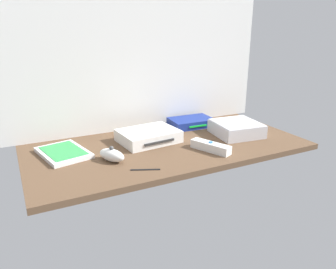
% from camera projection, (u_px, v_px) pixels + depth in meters
% --- Properties ---
extents(ground_plane, '(1.00, 0.48, 0.02)m').
position_uv_depth(ground_plane, '(168.00, 147.00, 1.20)').
color(ground_plane, brown).
rests_on(ground_plane, ground).
extents(back_wall, '(1.10, 0.01, 0.64)m').
position_uv_depth(back_wall, '(140.00, 50.00, 1.31)').
color(back_wall, silver).
rests_on(back_wall, ground).
extents(game_console, '(0.22, 0.18, 0.04)m').
position_uv_depth(game_console, '(148.00, 136.00, 1.23)').
color(game_console, white).
rests_on(game_console, ground_plane).
extents(mini_computer, '(0.19, 0.19, 0.05)m').
position_uv_depth(mini_computer, '(236.00, 128.00, 1.30)').
color(mini_computer, silver).
rests_on(mini_computer, ground_plane).
extents(game_case, '(0.17, 0.21, 0.02)m').
position_uv_depth(game_case, '(63.00, 153.00, 1.11)').
color(game_case, white).
rests_on(game_case, ground_plane).
extents(network_router, '(0.19, 0.13, 0.03)m').
position_uv_depth(network_router, '(191.00, 122.00, 1.42)').
color(network_router, navy).
rests_on(network_router, ground_plane).
extents(remote_wand, '(0.09, 0.15, 0.03)m').
position_uv_depth(remote_wand, '(211.00, 147.00, 1.14)').
color(remote_wand, white).
rests_on(remote_wand, ground_plane).
extents(remote_nunchuk, '(0.09, 0.11, 0.05)m').
position_uv_depth(remote_nunchuk, '(112.00, 155.00, 1.05)').
color(remote_nunchuk, white).
rests_on(remote_nunchuk, ground_plane).
extents(stylus_pen, '(0.09, 0.04, 0.01)m').
position_uv_depth(stylus_pen, '(145.00, 169.00, 0.99)').
color(stylus_pen, black).
rests_on(stylus_pen, ground_plane).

